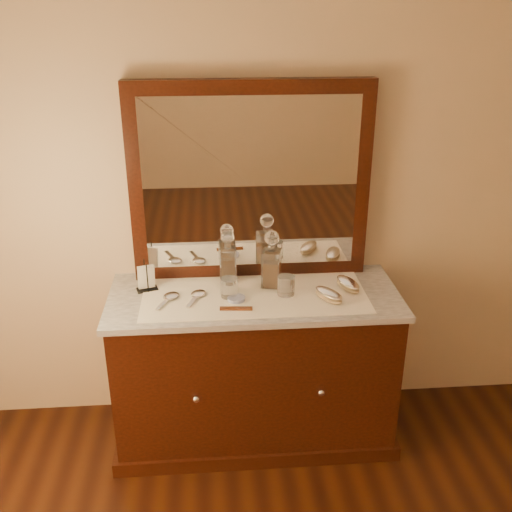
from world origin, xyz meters
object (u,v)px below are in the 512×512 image
Objects in this scene: decanter_left at (228,261)px; brush_far at (348,284)px; mirror_frame at (250,182)px; comb at (236,309)px; pin_dish at (236,299)px; decanter_right at (271,265)px; napkin_rack at (146,279)px; hand_mirror_outer at (170,297)px; hand_mirror_inner at (197,295)px; dresser_cabinet at (254,368)px; brush_near at (329,295)px.

brush_far is (0.60, -0.15, -0.08)m from decanter_left.
mirror_frame reaches higher than comb.
decanter_right is at bearing 37.91° from pin_dish.
hand_mirror_outer is (0.12, -0.12, -0.05)m from napkin_rack.
hand_mirror_inner is at bearing 164.69° from pin_dish.
decanter_left is (-0.12, 0.16, 0.55)m from dresser_cabinet.
hand_mirror_inner is (-0.75, -0.03, -0.02)m from brush_far.
mirror_frame reaches higher than hand_mirror_inner.
decanter_right is at bearing 170.23° from brush_far.
hand_mirror_inner is at bearing 5.80° from hand_mirror_outer.
pin_dish is 0.45m from brush_near.
comb is 0.81× the size of hand_mirror_inner.
mirror_frame is 13.84× the size of pin_dish.
pin_dish is 0.57m from brush_far.
hand_mirror_inner is at bearing -21.94° from napkin_rack.
comb is 0.52× the size of decanter_right.
decanter_right is (0.09, 0.08, 0.56)m from dresser_cabinet.
mirror_frame is 6.35× the size of hand_mirror_inner.
pin_dish reaches higher than dresser_cabinet.
mirror_frame is at bearing 90.00° from dresser_cabinet.
pin_dish is 0.47m from napkin_rack.
comb is at bearing -29.45° from napkin_rack.
decanter_right is at bearing -0.83° from napkin_rack.
mirror_frame reaches higher than brush_far.
hand_mirror_outer is at bearing -44.34° from napkin_rack.
pin_dish is 0.47× the size of brush_near.
dresser_cabinet is 1.17× the size of mirror_frame.
hand_mirror_outer is at bearing -147.03° from mirror_frame.
brush_far is 0.99× the size of hand_mirror_inner.
hand_mirror_inner reaches higher than dresser_cabinet.
brush_near is 0.64m from hand_mirror_inner.
comb is 0.23m from hand_mirror_inner.
dresser_cabinet is 0.74m from napkin_rack.
decanter_left is (-0.12, -0.08, -0.39)m from mirror_frame.
dresser_cabinet is 0.97m from mirror_frame.
brush_near is (0.89, -0.18, -0.03)m from napkin_rack.
napkin_rack is 0.82× the size of hand_mirror_inner.
mirror_frame is at bearing 136.58° from brush_near.
hand_mirror_outer is 1.02× the size of hand_mirror_inner.
brush_near is at bearing -27.96° from decanter_left.
hand_mirror_outer reaches higher than dresser_cabinet.
decanter_left reaches higher than napkin_rack.
comb is 0.50m from napkin_rack.
mirror_frame is 4.02× the size of decanter_right.
mirror_frame is (0.00, 0.25, 0.94)m from dresser_cabinet.
decanter_left is at bearing -146.22° from mirror_frame.
mirror_frame is 7.80× the size of comb.
pin_dish is at bearing -6.70° from hand_mirror_outer.
hand_mirror_outer and hand_mirror_inner have the same top height.
hand_mirror_inner is at bearing 146.44° from comb.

